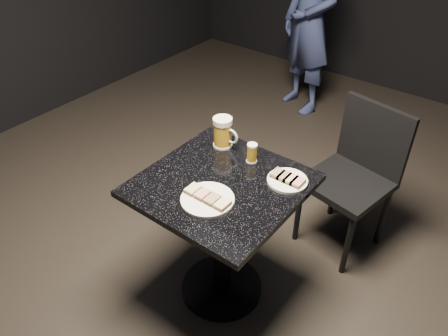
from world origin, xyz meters
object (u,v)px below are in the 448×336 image
at_px(plate_small, 287,181).
at_px(beer_mug, 223,132).
at_px(beer_tumbler, 252,153).
at_px(chair, 356,171).
at_px(plate_large, 207,200).
at_px(patron, 310,23).
at_px(table, 221,221).

height_order(plate_small, beer_mug, beer_mug).
distance_m(beer_tumbler, chair, 0.73).
height_order(plate_large, plate_small, same).
height_order(patron, table, patron).
relative_size(beer_mug, beer_tumbler, 1.61).
distance_m(plate_large, beer_mug, 0.44).
bearing_deg(beer_mug, plate_large, -61.14).
relative_size(patron, chair, 1.78).
bearing_deg(plate_large, beer_mug, 118.86).
bearing_deg(plate_small, beer_mug, 172.03).
bearing_deg(plate_large, beer_tumbler, 92.72).
bearing_deg(patron, beer_tumbler, -46.22).
bearing_deg(plate_large, patron, 108.25).
bearing_deg(patron, beer_mug, -51.24).
bearing_deg(plate_large, plate_small, 57.79).
bearing_deg(beer_mug, plate_small, -7.97).
xyz_separation_m(plate_small, beer_mug, (-0.41, 0.06, 0.07)).
bearing_deg(beer_tumbler, chair, 60.06).
relative_size(plate_small, beer_mug, 1.17).
height_order(table, beer_mug, beer_mug).
bearing_deg(chair, beer_tumbler, -119.94).
xyz_separation_m(beer_tumbler, chair, (0.33, 0.58, -0.30)).
bearing_deg(plate_small, table, -141.54).
bearing_deg(plate_small, beer_tumbler, 171.34).
relative_size(plate_small, table, 0.25).
distance_m(plate_large, table, 0.29).
bearing_deg(beer_tumbler, patron, 110.94).
height_order(plate_large, beer_tumbler, beer_tumbler).
distance_m(table, beer_tumbler, 0.36).
height_order(beer_mug, beer_tumbler, beer_mug).
height_order(beer_tumbler, chair, chair).
xyz_separation_m(patron, beer_tumbler, (0.73, -1.91, 0.02)).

